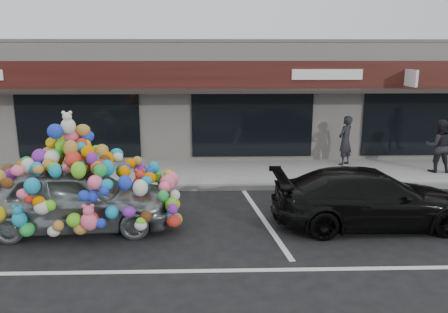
{
  "coord_description": "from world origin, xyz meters",
  "views": [
    {
      "loc": [
        1.58,
        -9.54,
        3.87
      ],
      "look_at": [
        1.9,
        1.4,
        1.26
      ],
      "focal_mm": 35.0,
      "sensor_mm": 36.0,
      "label": 1
    }
  ],
  "objects_px": {
    "toy_car": "(74,189)",
    "black_sedan": "(370,198)",
    "pedestrian_a": "(345,141)",
    "pedestrian_b": "(438,146)"
  },
  "relations": [
    {
      "from": "toy_car",
      "to": "black_sedan",
      "type": "relative_size",
      "value": 1.05
    },
    {
      "from": "toy_car",
      "to": "black_sedan",
      "type": "bearing_deg",
      "value": -93.45
    },
    {
      "from": "black_sedan",
      "to": "pedestrian_a",
      "type": "xyz_separation_m",
      "value": [
        0.9,
        4.95,
        0.34
      ]
    },
    {
      "from": "black_sedan",
      "to": "pedestrian_a",
      "type": "height_order",
      "value": "pedestrian_a"
    },
    {
      "from": "toy_car",
      "to": "pedestrian_a",
      "type": "bearing_deg",
      "value": -60.2
    },
    {
      "from": "black_sedan",
      "to": "toy_car",
      "type": "bearing_deg",
      "value": 88.5
    },
    {
      "from": "toy_car",
      "to": "black_sedan",
      "type": "distance_m",
      "value": 6.69
    },
    {
      "from": "black_sedan",
      "to": "pedestrian_b",
      "type": "bearing_deg",
      "value": -43.21
    },
    {
      "from": "black_sedan",
      "to": "pedestrian_b",
      "type": "xyz_separation_m",
      "value": [
        3.57,
        3.97,
        0.34
      ]
    },
    {
      "from": "pedestrian_a",
      "to": "pedestrian_b",
      "type": "bearing_deg",
      "value": 118.25
    }
  ]
}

